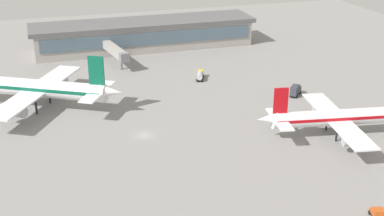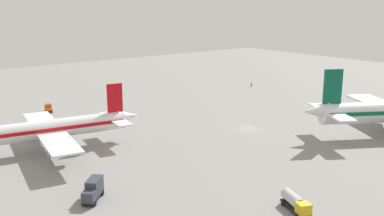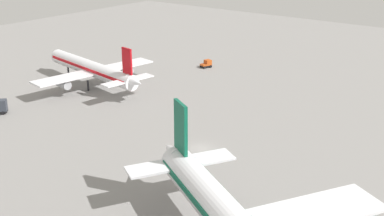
{
  "view_description": "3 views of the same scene",
  "coord_description": "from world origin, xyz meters",
  "px_view_note": "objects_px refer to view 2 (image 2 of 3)",
  "views": [
    {
      "loc": [
        23.59,
        115.09,
        55.5
      ],
      "look_at": [
        -14.63,
        -7.52,
        2.58
      ],
      "focal_mm": 48.73,
      "sensor_mm": 36.0,
      "label": 1
    },
    {
      "loc": [
        -76.4,
        -74.81,
        30.81
      ],
      "look_at": [
        -10.76,
        9.19,
        5.18
      ],
      "focal_mm": 41.25,
      "sensor_mm": 36.0,
      "label": 2
    },
    {
      "loc": [
        51.07,
        -70.05,
        40.44
      ],
      "look_at": [
        -9.19,
        9.08,
        3.55
      ],
      "focal_mm": 45.89,
      "sensor_mm": 36.0,
      "label": 3
    }
  ],
  "objects_px": {
    "fuel_truck": "(296,202)",
    "ground_crew_worker": "(251,84)",
    "catering_truck": "(93,190)",
    "airplane_taxiing": "(43,130)",
    "baggage_tug": "(48,108)"
  },
  "relations": [
    {
      "from": "fuel_truck",
      "to": "catering_truck",
      "type": "bearing_deg",
      "value": -113.5
    },
    {
      "from": "ground_crew_worker",
      "to": "catering_truck",
      "type": "bearing_deg",
      "value": 20.05
    },
    {
      "from": "baggage_tug",
      "to": "fuel_truck",
      "type": "xyz_separation_m",
      "value": [
        6.79,
        -84.03,
        0.23
      ]
    },
    {
      "from": "airplane_taxiing",
      "to": "baggage_tug",
      "type": "height_order",
      "value": "airplane_taxiing"
    },
    {
      "from": "airplane_taxiing",
      "to": "fuel_truck",
      "type": "bearing_deg",
      "value": 121.36
    },
    {
      "from": "fuel_truck",
      "to": "ground_crew_worker",
      "type": "bearing_deg",
      "value": 159.94
    },
    {
      "from": "baggage_tug",
      "to": "fuel_truck",
      "type": "relative_size",
      "value": 0.56
    },
    {
      "from": "airplane_taxiing",
      "to": "catering_truck",
      "type": "relative_size",
      "value": 8.12
    },
    {
      "from": "fuel_truck",
      "to": "catering_truck",
      "type": "xyz_separation_m",
      "value": [
        -22.32,
        22.51,
        0.31
      ]
    },
    {
      "from": "airplane_taxiing",
      "to": "catering_truck",
      "type": "bearing_deg",
      "value": 95.15
    },
    {
      "from": "fuel_truck",
      "to": "catering_truck",
      "type": "relative_size",
      "value": 1.23
    },
    {
      "from": "catering_truck",
      "to": "airplane_taxiing",
      "type": "bearing_deg",
      "value": -140.17
    },
    {
      "from": "baggage_tug",
      "to": "fuel_truck",
      "type": "height_order",
      "value": "fuel_truck"
    },
    {
      "from": "baggage_tug",
      "to": "ground_crew_worker",
      "type": "relative_size",
      "value": 2.18
    },
    {
      "from": "baggage_tug",
      "to": "catering_truck",
      "type": "xyz_separation_m",
      "value": [
        -15.53,
        -61.52,
        0.54
      ]
    }
  ]
}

